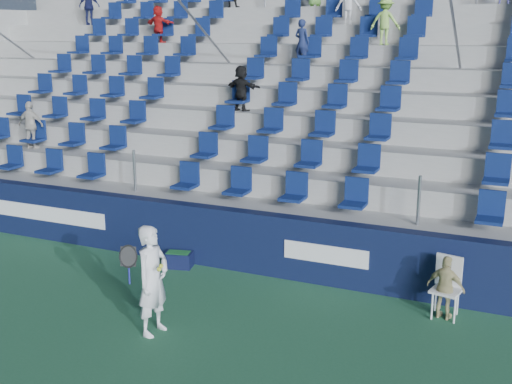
% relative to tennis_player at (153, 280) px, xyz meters
% --- Properties ---
extents(ground, '(70.00, 70.00, 0.00)m').
position_rel_tennis_player_xyz_m(ground, '(0.35, -0.14, -0.87)').
color(ground, '#2A6440').
rests_on(ground, ground).
extents(sponsor_wall, '(24.00, 0.32, 1.20)m').
position_rel_tennis_player_xyz_m(sponsor_wall, '(0.35, 3.00, -0.27)').
color(sponsor_wall, '#0F1738').
rests_on(sponsor_wall, ground).
extents(grandstand, '(24.00, 8.17, 6.63)m').
position_rel_tennis_player_xyz_m(grandstand, '(0.35, 8.10, 1.27)').
color(grandstand, '#A1A19C').
rests_on(grandstand, ground).
extents(tennis_player, '(0.69, 0.67, 1.74)m').
position_rel_tennis_player_xyz_m(tennis_player, '(0.00, 0.00, 0.00)').
color(tennis_player, silver).
rests_on(tennis_player, ground).
extents(line_judge_chair, '(0.52, 0.53, 1.01)m').
position_rel_tennis_player_xyz_m(line_judge_chair, '(4.05, 2.51, -0.30)').
color(line_judge_chair, white).
rests_on(line_judge_chair, ground).
extents(line_judge, '(0.67, 0.40, 1.07)m').
position_rel_tennis_player_xyz_m(line_judge, '(4.05, 2.36, -0.34)').
color(line_judge, tan).
rests_on(line_judge, ground).
extents(ball_bin, '(0.62, 0.48, 0.31)m').
position_rel_tennis_player_xyz_m(ball_bin, '(-1.12, 2.61, -0.70)').
color(ball_bin, '#0E1233').
rests_on(ball_bin, ground).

